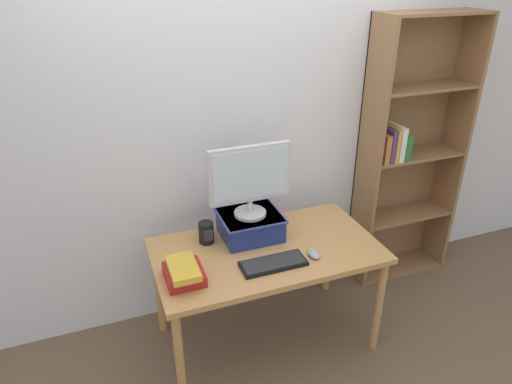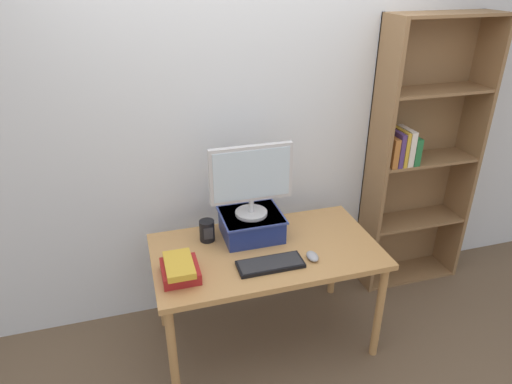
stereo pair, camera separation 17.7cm
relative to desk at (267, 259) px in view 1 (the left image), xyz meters
name	(u,v)px [view 1 (the left image)]	position (x,y,z in m)	size (l,w,h in m)	color
ground_plane	(266,337)	(0.00, 0.00, -0.64)	(12.00, 12.00, 0.00)	brown
back_wall	(236,129)	(0.00, 0.55, 0.66)	(7.00, 0.08, 2.60)	silver
desk	(267,259)	(0.00, 0.00, 0.00)	(1.36, 0.75, 0.72)	#B7844C
bookshelf_unit	(407,153)	(1.27, 0.40, 0.37)	(0.78, 0.28, 1.99)	olive
riser_box	(250,224)	(-0.04, 0.17, 0.16)	(0.38, 0.33, 0.15)	navy
computer_monitor	(250,178)	(-0.04, 0.17, 0.48)	(0.51, 0.20, 0.45)	#B7B7BA
keyboard	(273,263)	(-0.03, -0.17, 0.09)	(0.38, 0.15, 0.02)	black
computer_mouse	(314,254)	(0.23, -0.18, 0.09)	(0.06, 0.10, 0.04)	#99999E
book_stack	(184,273)	(-0.53, -0.13, 0.12)	(0.20, 0.25, 0.10)	maroon
desk_speaker	(206,233)	(-0.32, 0.20, 0.14)	(0.09, 0.10, 0.14)	black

